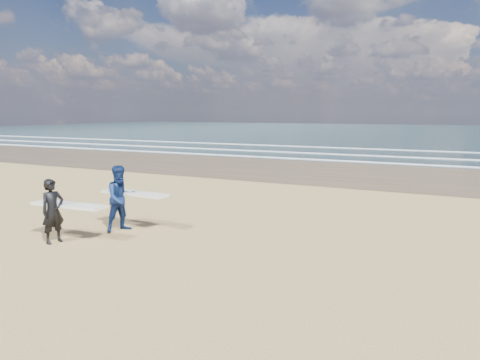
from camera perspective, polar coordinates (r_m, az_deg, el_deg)
The scene contains 2 objects.
surfer_near at distance 12.31m, azimuth -23.41°, elevation -3.71°, with size 2.23×1.03×1.72m.
surfer_far at distance 12.88m, azimuth -15.46°, elevation -2.34°, with size 2.22×1.23×1.92m.
Camera 1 is at (9.39, -7.30, 3.43)m, focal length 32.00 mm.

